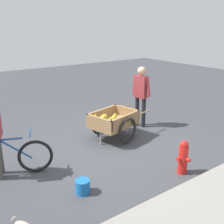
% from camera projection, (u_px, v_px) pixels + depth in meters
% --- Properties ---
extents(ground_plane, '(24.00, 24.00, 0.00)m').
position_uv_depth(ground_plane, '(111.00, 143.00, 6.56)').
color(ground_plane, '#3D3F44').
extents(fruit_cart, '(1.78, 1.14, 0.73)m').
position_uv_depth(fruit_cart, '(113.00, 122.00, 6.69)').
color(fruit_cart, '#937047').
rests_on(fruit_cart, ground).
extents(vendor_person, '(0.28, 0.58, 1.66)m').
position_uv_depth(vendor_person, '(141.00, 91.00, 7.36)').
color(vendor_person, black).
rests_on(vendor_person, ground).
extents(bicycle, '(1.56, 0.72, 0.85)m').
position_uv_depth(bicycle, '(8.00, 158.00, 5.08)').
color(bicycle, black).
rests_on(bicycle, ground).
extents(fire_hydrant, '(0.25, 0.25, 0.67)m').
position_uv_depth(fire_hydrant, '(183.00, 157.00, 5.16)').
color(fire_hydrant, red).
rests_on(fire_hydrant, ground).
extents(plastic_bucket, '(0.25, 0.25, 0.24)m').
position_uv_depth(plastic_bucket, '(83.00, 186.00, 4.61)').
color(plastic_bucket, '#1966B2').
rests_on(plastic_bucket, ground).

